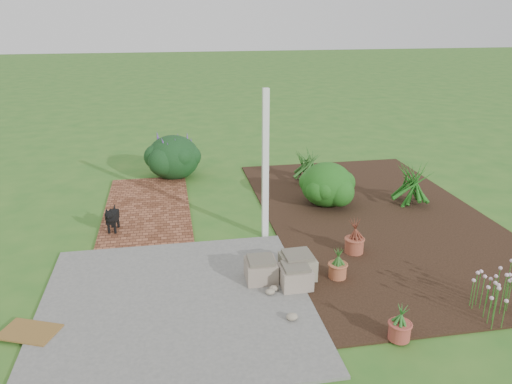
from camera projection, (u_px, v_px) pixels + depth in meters
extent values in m
plane|color=#2C6620|center=(248.00, 240.00, 8.35)|extent=(80.00, 80.00, 0.00)
cube|color=#5F5F5D|center=(176.00, 303.00, 6.52)|extent=(3.50, 3.50, 0.04)
cube|color=#5B301D|center=(148.00, 207.00, 9.68)|extent=(1.60, 3.50, 0.04)
cube|color=black|center=(377.00, 217.00, 9.23)|extent=(4.00, 7.00, 0.03)
cube|color=white|center=(265.00, 166.00, 8.06)|extent=(0.10, 0.10, 2.50)
cube|color=#786A5C|center=(295.00, 277.00, 6.84)|extent=(0.42, 0.42, 0.28)
cube|color=gray|center=(297.00, 266.00, 7.10)|extent=(0.48, 0.48, 0.31)
cube|color=gray|center=(261.00, 271.00, 7.00)|extent=(0.44, 0.44, 0.29)
cube|color=brown|center=(29.00, 332.00, 5.89)|extent=(0.77, 0.64, 0.02)
cube|color=black|center=(113.00, 217.00, 8.54)|extent=(0.20, 0.37, 0.15)
cylinder|color=black|center=(109.00, 229.00, 8.48)|extent=(0.04, 0.04, 0.17)
cylinder|color=black|center=(115.00, 229.00, 8.48)|extent=(0.04, 0.04, 0.17)
cylinder|color=black|center=(112.00, 223.00, 8.71)|extent=(0.04, 0.04, 0.17)
cylinder|color=black|center=(118.00, 223.00, 8.72)|extent=(0.04, 0.04, 0.17)
sphere|color=black|center=(109.00, 215.00, 8.30)|extent=(0.15, 0.15, 0.15)
cone|color=black|center=(114.00, 207.00, 8.68)|extent=(0.07, 0.11, 0.13)
cylinder|color=#C0B49E|center=(176.00, 168.00, 11.30)|extent=(0.42, 0.42, 0.42)
ellipsoid|color=#163E0D|center=(327.00, 183.00, 9.67)|extent=(1.04, 1.04, 0.86)
cylinder|color=brown|center=(354.00, 245.00, 7.83)|extent=(0.38, 0.38, 0.24)
cylinder|color=#A25636|center=(338.00, 270.00, 7.10)|extent=(0.27, 0.27, 0.21)
cylinder|color=#9D3F35|center=(399.00, 331.00, 5.77)|extent=(0.27, 0.27, 0.21)
ellipsoid|color=black|center=(173.00, 156.00, 11.30)|extent=(1.43, 1.43, 1.01)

